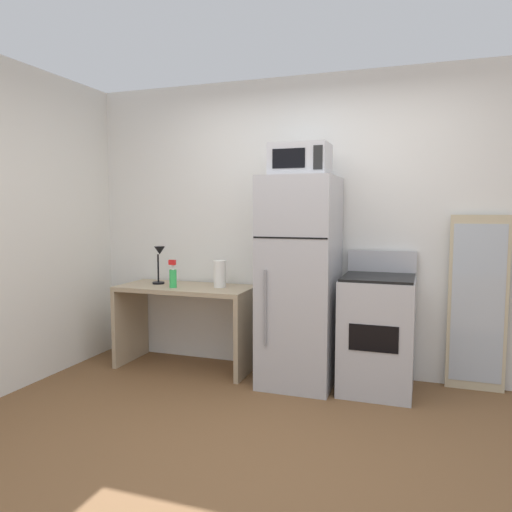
% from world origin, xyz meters
% --- Properties ---
extents(ground_plane, '(12.00, 12.00, 0.00)m').
position_xyz_m(ground_plane, '(0.00, 0.00, 0.00)').
color(ground_plane, brown).
extents(wall_back_white, '(5.00, 0.10, 2.60)m').
position_xyz_m(wall_back_white, '(0.00, 1.70, 1.30)').
color(wall_back_white, white).
rests_on(wall_back_white, ground).
extents(desk, '(1.23, 0.56, 0.75)m').
position_xyz_m(desk, '(-1.14, 1.35, 0.53)').
color(desk, tan).
rests_on(desk, ground).
extents(desk_lamp, '(0.14, 0.12, 0.35)m').
position_xyz_m(desk_lamp, '(-1.42, 1.37, 0.99)').
color(desk_lamp, black).
rests_on(desk_lamp, desk).
extents(spray_bottle, '(0.06, 0.06, 0.25)m').
position_xyz_m(spray_bottle, '(-1.20, 1.23, 0.85)').
color(spray_bottle, green).
rests_on(spray_bottle, desk).
extents(paper_towel_roll, '(0.11, 0.11, 0.24)m').
position_xyz_m(paper_towel_roll, '(-0.82, 1.39, 0.87)').
color(paper_towel_roll, white).
rests_on(paper_towel_roll, desk).
extents(refrigerator, '(0.59, 0.68, 1.70)m').
position_xyz_m(refrigerator, '(-0.06, 1.30, 0.85)').
color(refrigerator, '#B7B7BC').
rests_on(refrigerator, ground).
extents(microwave, '(0.46, 0.35, 0.26)m').
position_xyz_m(microwave, '(-0.06, 1.28, 1.83)').
color(microwave, '#B7B7BC').
rests_on(microwave, refrigerator).
extents(oven_range, '(0.56, 0.61, 1.10)m').
position_xyz_m(oven_range, '(0.56, 1.33, 0.47)').
color(oven_range, '#B7B7BC').
rests_on(oven_range, ground).
extents(leaning_mirror, '(0.44, 0.03, 1.40)m').
position_xyz_m(leaning_mirror, '(1.31, 1.59, 0.70)').
color(leaning_mirror, '#C6B793').
rests_on(leaning_mirror, ground).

